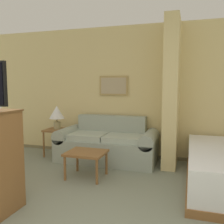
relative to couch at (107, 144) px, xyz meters
The scene contains 6 objects.
wall_back 1.23m from the couch, 40.67° to the left, with size 6.74×0.16×2.60m.
wall_partition_pillar 1.53m from the couch, ahead, with size 0.24×0.71×2.60m.
couch is the anchor object (origin of this frame).
coffee_table 0.93m from the couch, 92.00° to the right, with size 0.60×0.51×0.41m.
side_table 1.09m from the couch, behind, with size 0.46×0.46×0.55m.
table_lamp 1.22m from the couch, behind, with size 0.31×0.31×0.48m.
Camera 1 is at (0.92, -1.34, 1.44)m, focal length 40.00 mm.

